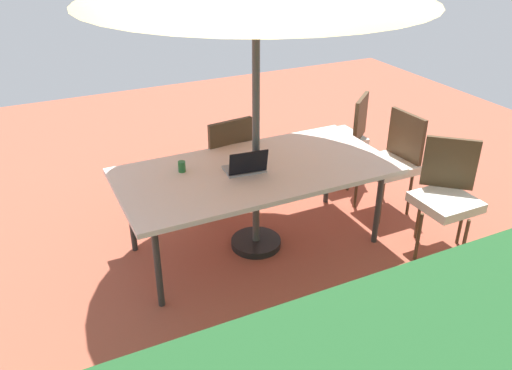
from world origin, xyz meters
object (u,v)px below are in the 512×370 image
Objects in this scene: chair_south at (223,158)px; laptop at (246,167)px; dining_table at (256,174)px; cup at (182,167)px; chair_southwest at (345,134)px; chair_northwest at (446,192)px; chair_west at (392,159)px.

laptop is at bearing 75.52° from chair_south.
dining_table is at bearing -163.64° from laptop.
chair_southwest is at bearing -165.48° from cup.
laptop is at bearing 10.60° from dining_table.
chair_south is 0.78m from laptop.
chair_southwest is at bearing 133.17° from chair_northwest.
chair_southwest is 2.04m from cup.
cup is at bearing -26.48° from chair_southwest.
chair_southwest is (0.05, -0.70, 0.00)m from chair_west.
laptop is 3.79× the size of cup.
dining_table is at bearing -164.97° from chair_northwest.
chair_south is (-0.00, -0.72, -0.16)m from dining_table.
chair_west is 10.82× the size of cup.
chair_northwest is at bearing 161.28° from laptop.
chair_northwest is 1.70m from laptop.
chair_south is 2.02m from chair_northwest.
chair_south is at bearing -92.28° from laptop.
chair_south is 1.00× the size of chair_southwest.
chair_northwest is (0.01, 0.73, 0.00)m from chair_west.
chair_west and chair_southwest have the same top height.
laptop reaches higher than dining_table.
chair_southwest is 1.00× the size of chair_northwest.
cup is (2.01, -0.20, 0.25)m from chair_west.
chair_west is at bearing 130.58° from chair_northwest.
chair_west is 1.00× the size of chair_southwest.
chair_west is at bearing 147.66° from chair_south.
chair_west is (-1.44, 0.70, 0.00)m from chair_south.
cup is (0.46, -0.23, -0.00)m from laptop.
chair_south is 1.00× the size of chair_northwest.
chair_west is at bearing -179.33° from dining_table.
chair_west is at bearing -172.90° from laptop.
dining_table is 1.61m from chair_northwest.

